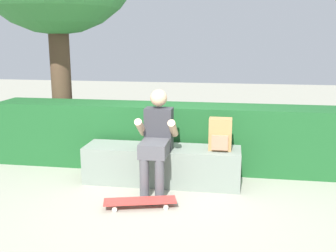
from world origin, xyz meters
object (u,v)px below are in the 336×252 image
person_skater (157,137)px  backpack_on_bench (220,135)px  bench_main (162,165)px  skateboard_near_person (140,201)px

person_skater → backpack_on_bench: bearing=15.8°
person_skater → backpack_on_bench: size_ratio=3.07×
backpack_on_bench → bench_main: bearing=179.3°
person_skater → skateboard_near_person: 0.84m
bench_main → backpack_on_bench: bearing=-0.7°
skateboard_near_person → bench_main: bearing=82.9°
bench_main → skateboard_near_person: bearing=-97.1°
skateboard_near_person → backpack_on_bench: backpack_on_bench is taller
skateboard_near_person → backpack_on_bench: size_ratio=2.06×
bench_main → backpack_on_bench: backpack_on_bench is taller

